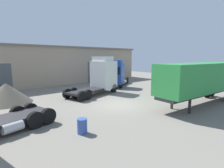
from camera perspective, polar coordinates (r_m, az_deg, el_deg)
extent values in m
plane|color=slate|center=(16.30, 2.17, -6.85)|extent=(60.00, 60.00, 0.00)
cube|color=tan|center=(31.41, -20.98, 5.53)|extent=(33.68, 8.05, 5.86)
cube|color=#70665B|center=(31.41, -21.29, 11.10)|extent=(34.18, 8.55, 0.25)
cube|color=#4C5156|center=(31.39, -5.45, 4.00)|extent=(3.20, 0.08, 3.60)
cube|color=silver|center=(21.84, -2.71, 3.05)|extent=(2.92, 3.00, 3.37)
cube|color=silver|center=(21.57, -3.08, 8.20)|extent=(2.13, 2.44, 0.60)
cube|color=black|center=(22.71, -0.90, 4.98)|extent=(0.58, 2.06, 1.21)
cube|color=#232326|center=(19.57, -8.72, -2.34)|extent=(4.63, 2.96, 0.24)
cylinder|color=#B2B2B7|center=(20.71, -9.54, -2.22)|extent=(1.20, 0.80, 0.56)
cylinder|color=black|center=(23.21, -3.90, -0.82)|extent=(1.10, 0.54, 1.06)
cylinder|color=black|center=(21.90, 0.56, -1.37)|extent=(1.10, 0.54, 1.06)
cylinder|color=black|center=(19.87, -12.48, -2.63)|extent=(1.10, 0.54, 1.06)
cylinder|color=black|center=(18.33, -7.84, -3.46)|extent=(1.10, 0.54, 1.06)
cylinder|color=black|center=(19.29, -14.45, -3.04)|extent=(1.10, 0.54, 1.06)
cylinder|color=black|center=(17.70, -9.83, -3.94)|extent=(1.10, 0.54, 1.06)
cube|color=#28843D|center=(17.77, 27.35, 2.04)|extent=(10.90, 3.47, 2.51)
cube|color=#232326|center=(17.96, 27.05, -2.33)|extent=(10.83, 2.72, 0.24)
cube|color=#232326|center=(15.01, 23.98, -6.79)|extent=(0.17, 0.17, 1.11)
cube|color=#232326|center=(15.84, 18.98, -5.72)|extent=(0.17, 0.17, 1.11)
cylinder|color=black|center=(21.72, 28.67, -2.76)|extent=(0.93, 0.38, 0.90)
cylinder|color=black|center=(22.61, 29.78, -2.42)|extent=(0.93, 0.38, 0.90)
cube|color=#232326|center=(12.59, -29.17, -9.61)|extent=(4.54, 2.90, 0.24)
cylinder|color=#B2B2B7|center=(11.55, -29.70, -12.16)|extent=(1.20, 0.80, 0.56)
cylinder|color=black|center=(11.99, -23.78, -10.73)|extent=(1.11, 0.54, 1.07)
cylinder|color=black|center=(13.86, -28.44, -8.44)|extent=(1.11, 0.54, 1.07)
cylinder|color=black|center=(12.43, -20.15, -9.83)|extent=(1.11, 0.54, 1.07)
cylinder|color=black|center=(14.24, -25.16, -7.76)|extent=(1.11, 0.54, 1.07)
cube|color=#2347A3|center=(25.38, 0.82, 3.27)|extent=(3.39, 3.42, 2.84)
cube|color=#2347A3|center=(25.47, 0.94, 7.13)|extent=(2.58, 2.68, 0.60)
cube|color=black|center=(24.20, 0.16, 4.35)|extent=(1.26, 1.77, 1.02)
cube|color=#232326|center=(28.63, 2.33, 1.27)|extent=(4.43, 3.92, 0.24)
cylinder|color=#B2B2B7|center=(27.87, 4.08, 0.70)|extent=(1.22, 1.09, 0.56)
cylinder|color=black|center=(24.74, 2.96, -0.20)|extent=(1.05, 0.85, 1.07)
cylinder|color=black|center=(25.26, -1.93, -0.01)|extent=(1.05, 0.85, 1.07)
cylinder|color=black|center=(29.02, 4.71, 1.11)|extent=(1.05, 0.85, 1.07)
cylinder|color=black|center=(29.47, 0.49, 1.26)|extent=(1.05, 0.85, 1.07)
cylinder|color=black|center=(29.90, 5.00, 1.33)|extent=(1.05, 0.85, 1.07)
cylinder|color=black|center=(30.34, 0.90, 1.47)|extent=(1.05, 0.85, 1.07)
cone|color=#565147|center=(19.56, -31.25, -2.58)|extent=(4.63, 4.63, 1.94)
cylinder|color=#33519E|center=(10.53, -9.71, -13.36)|extent=(0.58, 0.58, 0.88)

